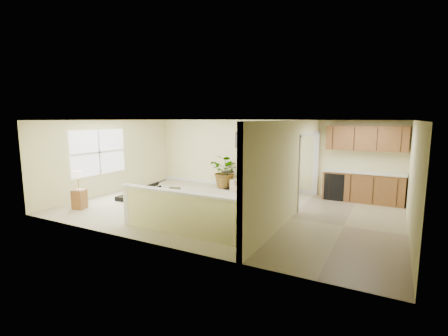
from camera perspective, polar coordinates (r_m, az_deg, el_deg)
The scene contains 20 objects.
floor at distance 9.27m, azimuth 0.52°, elevation -7.24°, with size 9.00×9.00×0.00m, color #C3B597.
back_wall at distance 11.73m, azimuth 7.30°, elevation 2.28°, with size 9.00×0.04×2.50m, color beige.
front_wall at distance 6.53m, azimuth -11.70°, elevation -2.92°, with size 9.00×0.04×2.50m, color beige.
left_wall at distance 11.76m, azimuth -19.33°, elevation 1.88°, with size 0.04×6.00×2.50m, color beige.
right_wall at distance 8.03m, azimuth 30.39°, elevation -1.79°, with size 0.04×6.00×2.50m, color beige.
ceiling at distance 8.91m, azimuth 0.54°, elevation 8.40°, with size 9.00×6.00×0.04m, color white.
kitchen_vinyl at distance 8.36m, azimuth 20.33°, elevation -9.55°, with size 2.70×6.00×0.01m, color tan.
interior_partition at distance 8.59m, azimuth 12.05°, elevation -0.38°, with size 0.18×5.99×2.50m.
pony_half_wall at distance 7.20m, azimuth -7.47°, elevation -7.73°, with size 3.42×0.22×1.00m.
left_window at distance 11.40m, azimuth -21.17°, elevation 2.59°, with size 0.05×2.15×1.45m, color white.
wall_art_left at distance 12.03m, azimuth 3.05°, elevation 4.89°, with size 0.48×0.04×0.58m.
wall_mirror at distance 11.55m, azimuth 8.70°, elevation 4.89°, with size 0.55×0.04×0.55m.
kitchen_cabinets at distance 10.81m, azimuth 22.76°, elevation -0.90°, with size 2.36×0.65×2.33m.
piano at distance 10.70m, azimuth -13.70°, elevation -2.41°, with size 1.64×1.71×1.27m.
piano_bench at distance 9.94m, azimuth -9.01°, elevation -4.95°, with size 0.33×0.66×0.44m, color black.
loveseat at distance 11.32m, azimuth 5.90°, elevation -2.46°, with size 1.92×1.37×0.96m.
accent_table at distance 11.77m, azimuth 0.66°, elevation -1.71°, with size 0.45×0.45×0.66m.
palm_plant at distance 11.98m, azimuth 0.31°, elevation -0.62°, with size 1.29×1.18×1.24m.
small_plant at distance 11.10m, azimuth 11.94°, elevation -3.62°, with size 0.34×0.34×0.50m.
lamp_stand at distance 10.09m, azimuth -24.13°, elevation -4.02°, with size 0.38×0.38×1.08m.
Camera 1 is at (4.10, -7.91, 2.54)m, focal length 26.00 mm.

